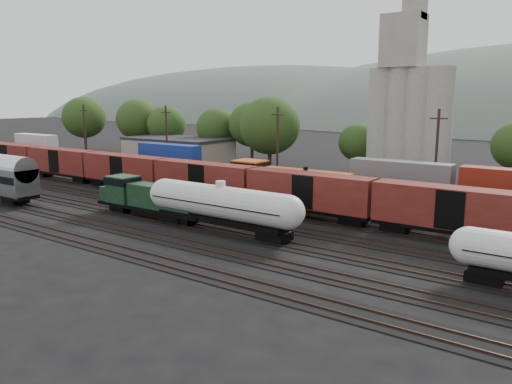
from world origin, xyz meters
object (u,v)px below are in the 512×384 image
Objects in this scene: green_locomotive at (146,197)px; grain_silo at (408,111)px; tank_car_a at (221,204)px; orange_locomotive at (282,182)px.

grain_silo is at bearing 69.52° from green_locomotive.
green_locomotive is 10.89m from tank_car_a.
tank_car_a is at bearing -96.17° from grain_silo.
grain_silo is (4.43, 41.00, 8.34)m from tank_car_a.
orange_locomotive is 0.69× the size of grain_silo.
green_locomotive is at bearing -119.59° from orange_locomotive.
orange_locomotive is 28.17m from grain_silo.
tank_car_a reaches higher than green_locomotive.
orange_locomotive is at bearing 98.94° from tank_car_a.
tank_car_a is 0.65× the size of grain_silo.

